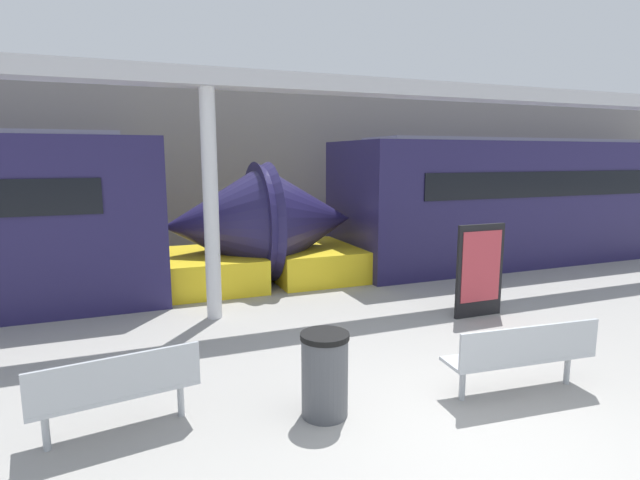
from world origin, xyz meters
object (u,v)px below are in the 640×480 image
Objects in this scene: bench_near at (523,352)px; poster_board at (480,270)px; train_left at (551,201)px; support_column_near at (211,207)px; bench_far at (117,387)px; trash_bin at (325,374)px.

poster_board reaches higher than bench_near.
train_left is 9.49m from bench_near.
support_column_near reaches higher than train_left.
bench_far is 3.96m from support_column_near.
trash_bin is at bearing -150.24° from poster_board.
support_column_near is at bearing -167.27° from train_left.
bench_near is at bearing -18.82° from bench_far.
bench_near is 5.22m from support_column_near.
train_left is at bearing 47.56° from bench_near.
support_column_near reaches higher than poster_board.
bench_near is 4.41m from bench_far.
bench_near is at bearing -55.82° from support_column_near.
bench_far is at bearing 169.84° from trash_bin.
train_left is at bearing 17.67° from bench_far.
poster_board is (3.74, 2.14, 0.35)m from trash_bin.
train_left is 4.38× the size of support_column_near.
train_left reaches higher than poster_board.
bench_near is 2.95m from poster_board.
bench_near is at bearing -137.56° from train_left.
trash_bin is 4.33m from poster_board.
bench_far is at bearing -162.98° from poster_board.
trash_bin is at bearing 174.89° from bench_near.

